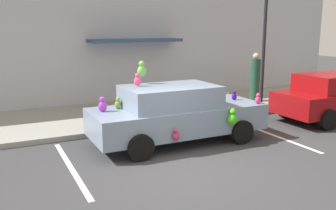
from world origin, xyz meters
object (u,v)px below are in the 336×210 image
Objects in this scene: plush_covered_car at (176,113)px; teddy_bear_on_sidewalk at (227,101)px; pedestrian_near_shopfront at (255,79)px; parked_sedan_behind at (335,96)px; street_lamp_post at (264,38)px.

teddy_bear_on_sidewalk is (3.18, 2.17, -0.36)m from plush_covered_car.
plush_covered_car is 5.90m from pedestrian_near_shopfront.
plush_covered_car is 5.90m from parked_sedan_behind.
pedestrian_near_shopfront is at bearing 23.29° from teddy_bear_on_sidewalk.
pedestrian_near_shopfront is at bearing 61.60° from street_lamp_post.
pedestrian_near_shopfront reaches higher than parked_sedan_behind.
pedestrian_near_shopfront is (0.60, 1.11, -1.63)m from street_lamp_post.
pedestrian_near_shopfront reaches higher than teddy_bear_on_sidewalk.
parked_sedan_behind is (5.90, -0.11, -0.01)m from plush_covered_car.
plush_covered_car is 2.43× the size of pedestrian_near_shopfront.
parked_sedan_behind is 6.74× the size of teddy_bear_on_sidewalk.
parked_sedan_behind is 2.23× the size of pedestrian_near_shopfront.
plush_covered_car reaches higher than parked_sedan_behind.
teddy_bear_on_sidewalk is at bearing 34.24° from plush_covered_car.
parked_sedan_behind is 3.21m from pedestrian_near_shopfront.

